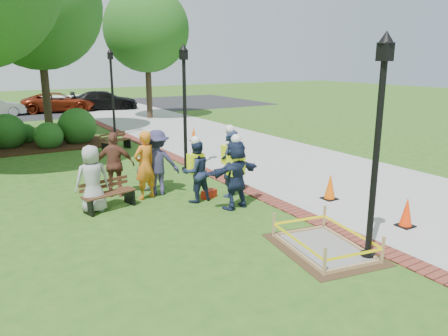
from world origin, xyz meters
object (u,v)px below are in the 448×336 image
cone_front (406,213)px  hivis_worker_a (236,172)px  hivis_worker_b (230,161)px  wet_concrete_pad (324,239)px  hivis_worker_c (196,169)px  bench_near (109,200)px  lamp_near (378,132)px

cone_front → hivis_worker_a: size_ratio=0.37×
hivis_worker_a → hivis_worker_b: hivis_worker_b is taller
wet_concrete_pad → hivis_worker_c: 4.22m
bench_near → lamp_near: size_ratio=0.34×
wet_concrete_pad → lamp_near: bearing=-56.8°
bench_near → lamp_near: bearing=-57.2°
hivis_worker_c → hivis_worker_a: bearing=-58.1°
bench_near → hivis_worker_a: hivis_worker_a is taller
wet_concrete_pad → bench_near: (-3.01, 4.68, 0.00)m
hivis_worker_a → hivis_worker_b: size_ratio=0.96×
hivis_worker_a → hivis_worker_b: 1.05m
lamp_near → hivis_worker_b: lamp_near is taller
hivis_worker_b → lamp_near: bearing=-87.3°
lamp_near → hivis_worker_b: 4.99m
bench_near → cone_front: (5.48, -4.76, 0.11)m
lamp_near → hivis_worker_b: size_ratio=2.10×
wet_concrete_pad → hivis_worker_b: bearing=86.5°
hivis_worker_a → hivis_worker_b: (0.41, 0.96, 0.04)m
lamp_near → wet_concrete_pad: bearing=123.2°
cone_front → bench_near: bearing=139.0°
wet_concrete_pad → lamp_near: 2.40m
cone_front → lamp_near: bearing=-162.2°
hivis_worker_a → hivis_worker_c: 1.18m
cone_front → hivis_worker_b: (-2.22, 4.12, 0.65)m
wet_concrete_pad → hivis_worker_a: size_ratio=1.31×
cone_front → hivis_worker_a: (-2.63, 3.16, 0.61)m
cone_front → hivis_worker_b: size_ratio=0.35×
bench_near → cone_front: size_ratio=2.02×
hivis_worker_a → hivis_worker_c: (-0.62, 1.00, -0.06)m
bench_near → hivis_worker_a: 3.34m
bench_near → hivis_worker_b: size_ratio=0.72×
wet_concrete_pad → hivis_worker_c: hivis_worker_c is taller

